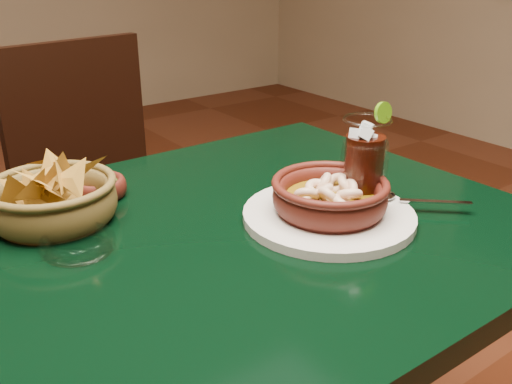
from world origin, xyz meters
TOP-DOWN VIEW (x-y plane):
  - dining_table at (0.00, 0.00)m, footprint 1.20×0.80m
  - dining_chair at (0.17, 0.71)m, footprint 0.50×0.50m
  - shrimp_plate at (0.25, -0.07)m, footprint 0.36×0.29m
  - chip_basket at (-0.12, 0.20)m, footprint 0.24×0.24m
  - guacamole_ramekin at (-0.02, 0.25)m, footprint 0.12×0.12m
  - cola_drink at (0.32, -0.08)m, footprint 0.16×0.16m
  - glass_ashtray at (-0.13, 0.07)m, footprint 0.12×0.12m

SIDE VIEW (x-z plane):
  - dining_chair at x=0.17m, z-range 0.05..1.00m
  - dining_table at x=0.00m, z-range 0.28..1.03m
  - glass_ashtray at x=-0.13m, z-range 0.75..0.78m
  - guacamole_ramekin at x=-0.02m, z-range 0.75..0.79m
  - shrimp_plate at x=0.25m, z-range 0.74..0.82m
  - chip_basket at x=-0.12m, z-range 0.71..0.86m
  - cola_drink at x=0.32m, z-range 0.74..0.93m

